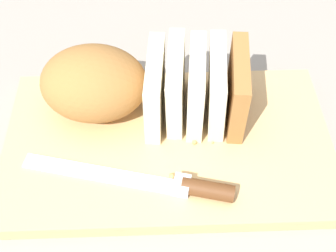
{
  "coord_description": "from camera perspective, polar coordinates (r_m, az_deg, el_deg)",
  "views": [
    {
      "loc": [
        -0.03,
        -0.33,
        0.49
      ],
      "look_at": [
        0.0,
        0.0,
        0.05
      ],
      "focal_mm": 44.9,
      "sensor_mm": 36.0,
      "label": 1
    }
  ],
  "objects": [
    {
      "name": "crumb_near_knife",
      "position": [
        0.57,
        3.62,
        -2.2
      ],
      "size": [
        0.01,
        0.01,
        0.01
      ],
      "primitive_type": "sphere",
      "color": "tan",
      "rests_on": "cutting_board"
    },
    {
      "name": "cutting_board",
      "position": [
        0.58,
        -0.0,
        -2.5
      ],
      "size": [
        0.46,
        0.27,
        0.02
      ],
      "primitive_type": "cube",
      "rotation": [
        0.0,
        0.0,
        -0.05
      ],
      "color": "tan",
      "rests_on": "ground_plane"
    },
    {
      "name": "bread_knife",
      "position": [
        0.53,
        1.05,
        -7.99
      ],
      "size": [
        0.27,
        0.1,
        0.02
      ],
      "rotation": [
        0.0,
        0.0,
        2.85
      ],
      "color": "silver",
      "rests_on": "cutting_board"
    },
    {
      "name": "bread_loaf",
      "position": [
        0.57,
        -4.38,
        5.61
      ],
      "size": [
        0.29,
        0.15,
        0.1
      ],
      "rotation": [
        0.0,
        0.0,
        -0.13
      ],
      "color": "#996633",
      "rests_on": "cutting_board"
    },
    {
      "name": "crumb_near_loaf",
      "position": [
        0.54,
        0.22,
        -6.8
      ],
      "size": [
        0.01,
        0.01,
        0.01
      ],
      "primitive_type": "sphere",
      "color": "tan",
      "rests_on": "cutting_board"
    },
    {
      "name": "ground_plane",
      "position": [
        0.59,
        -0.0,
        -3.15
      ],
      "size": [
        3.0,
        3.0,
        0.0
      ],
      "primitive_type": "plane",
      "color": "gray"
    },
    {
      "name": "crumb_stray_left",
      "position": [
        0.57,
        6.09,
        -2.26
      ],
      "size": [
        0.0,
        0.0,
        0.0
      ],
      "primitive_type": "sphere",
      "color": "tan",
      "rests_on": "cutting_board"
    }
  ]
}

